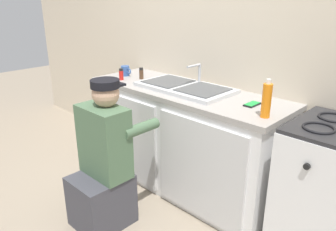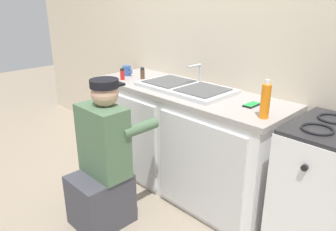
# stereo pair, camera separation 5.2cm
# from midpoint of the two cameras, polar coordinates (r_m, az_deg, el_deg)

# --- Properties ---
(ground_plane) EXTENTS (12.00, 12.00, 0.00)m
(ground_plane) POSITION_cam_midpoint_polar(r_m,az_deg,el_deg) (2.92, -1.93, -13.96)
(ground_plane) COLOR gray
(back_wall) EXTENTS (6.00, 0.10, 2.50)m
(back_wall) POSITION_cam_midpoint_polar(r_m,az_deg,el_deg) (2.93, 7.16, 12.44)
(back_wall) COLOR beige
(back_wall) RESTS_ON ground_plane
(counter_cabinet) EXTENTS (1.77, 0.62, 0.86)m
(counter_cabinet) POSITION_cam_midpoint_polar(r_m,az_deg,el_deg) (2.89, 2.12, -4.49)
(counter_cabinet) COLOR white
(counter_cabinet) RESTS_ON ground_plane
(countertop) EXTENTS (1.81, 0.62, 0.04)m
(countertop) POSITION_cam_midpoint_polar(r_m,az_deg,el_deg) (2.74, 2.37, 4.20)
(countertop) COLOR #9E9993
(countertop) RESTS_ON counter_cabinet
(sink_double_basin) EXTENTS (0.80, 0.44, 0.19)m
(sink_double_basin) POSITION_cam_midpoint_polar(r_m,az_deg,el_deg) (2.73, 2.42, 5.00)
(sink_double_basin) COLOR silver
(sink_double_basin) RESTS_ON countertop
(plumber_person) EXTENTS (0.42, 0.61, 1.10)m
(plumber_person) POSITION_cam_midpoint_polar(r_m,az_deg,el_deg) (2.46, -11.73, -8.81)
(plumber_person) COLOR #3F3F47
(plumber_person) RESTS_ON ground_plane
(coffee_mug) EXTENTS (0.13, 0.08, 0.09)m
(coffee_mug) POSITION_cam_midpoint_polar(r_m,az_deg,el_deg) (3.22, -7.89, 7.71)
(coffee_mug) COLOR #335699
(coffee_mug) RESTS_ON countertop
(spice_bottle_pepper) EXTENTS (0.04, 0.04, 0.10)m
(spice_bottle_pepper) POSITION_cam_midpoint_polar(r_m,az_deg,el_deg) (3.07, -5.16, 7.30)
(spice_bottle_pepper) COLOR #513823
(spice_bottle_pepper) RESTS_ON countertop
(cell_phone) EXTENTS (0.07, 0.14, 0.01)m
(cell_phone) POSITION_cam_midpoint_polar(r_m,az_deg,el_deg) (2.40, 13.86, 1.92)
(cell_phone) COLOR black
(cell_phone) RESTS_ON countertop
(soap_bottle_orange) EXTENTS (0.06, 0.06, 0.25)m
(soap_bottle_orange) POSITION_cam_midpoint_polar(r_m,az_deg,el_deg) (2.14, 16.12, 2.57)
(soap_bottle_orange) COLOR orange
(soap_bottle_orange) RESTS_ON countertop
(spice_bottle_red) EXTENTS (0.04, 0.04, 0.10)m
(spice_bottle_red) POSITION_cam_midpoint_polar(r_m,az_deg,el_deg) (3.06, -8.64, 7.09)
(spice_bottle_red) COLOR red
(spice_bottle_red) RESTS_ON countertop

